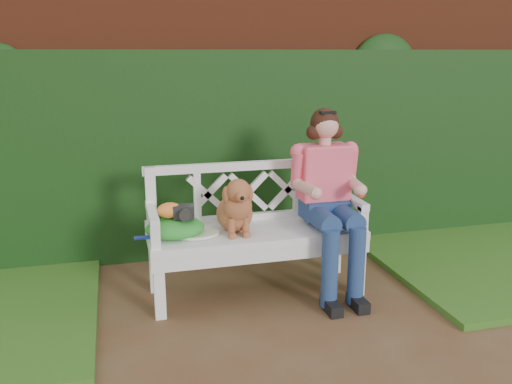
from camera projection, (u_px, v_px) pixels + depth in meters
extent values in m
plane|color=brown|center=(290.00, 348.00, 3.17)|extent=(60.00, 60.00, 0.00)
cube|color=maroon|center=(223.00, 121.00, 4.67)|extent=(10.00, 0.30, 2.20)
cube|color=#183C10|center=(228.00, 154.00, 4.53)|extent=(10.00, 0.18, 1.70)
cube|color=#252525|center=(184.00, 212.00, 3.58)|extent=(0.15, 0.12, 0.09)
ellipsoid|color=orange|center=(170.00, 210.00, 3.58)|extent=(0.18, 0.14, 0.11)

